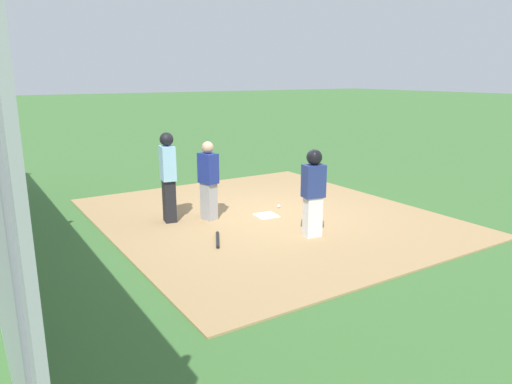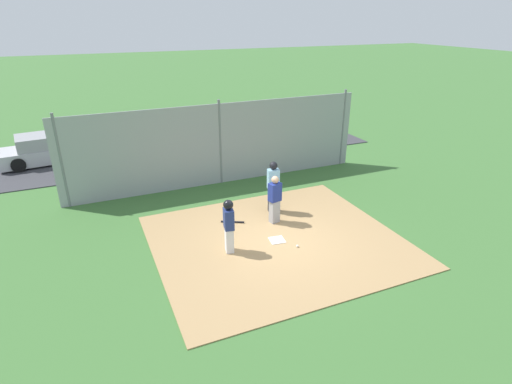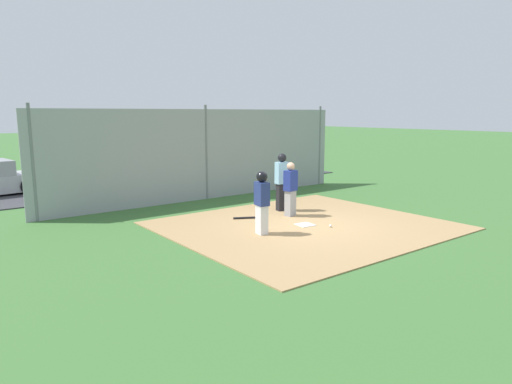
% 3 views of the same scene
% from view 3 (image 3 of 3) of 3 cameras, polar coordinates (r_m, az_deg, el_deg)
% --- Properties ---
extents(ground_plane, '(140.00, 140.00, 0.00)m').
position_cam_3_polar(ground_plane, '(12.68, 6.14, -4.25)').
color(ground_plane, '#3D6B33').
extents(dirt_infield, '(7.20, 6.40, 0.03)m').
position_cam_3_polar(dirt_infield, '(12.67, 6.14, -4.19)').
color(dirt_infield, '#A88456').
rests_on(dirt_infield, ground_plane).
extents(home_plate, '(0.49, 0.49, 0.02)m').
position_cam_3_polar(home_plate, '(12.67, 6.14, -4.08)').
color(home_plate, white).
rests_on(home_plate, dirt_infield).
extents(catcher, '(0.43, 0.33, 1.61)m').
position_cam_3_polar(catcher, '(13.60, 4.32, 0.46)').
color(catcher, '#9E9EA3').
rests_on(catcher, dirt_infield).
extents(umpire, '(0.42, 0.32, 1.80)m').
position_cam_3_polar(umpire, '(14.32, 3.24, 1.44)').
color(umpire, black).
rests_on(umpire, dirt_infield).
extents(runner, '(0.32, 0.42, 1.61)m').
position_cam_3_polar(runner, '(11.50, 0.73, -0.83)').
color(runner, silver).
rests_on(runner, dirt_infield).
extents(baseball_bat, '(0.70, 0.40, 0.06)m').
position_cam_3_polar(baseball_bat, '(13.33, -1.23, -3.23)').
color(baseball_bat, black).
rests_on(baseball_bat, dirt_infield).
extents(baseball, '(0.07, 0.07, 0.07)m').
position_cam_3_polar(baseball, '(12.52, 9.25, -4.19)').
color(baseball, white).
rests_on(baseball, dirt_infield).
extents(backstop_fence, '(12.00, 0.10, 3.35)m').
position_cam_3_polar(backstop_fence, '(16.45, -6.23, 4.66)').
color(backstop_fence, '#93999E').
rests_on(backstop_fence, ground_plane).
extents(parking_lot, '(18.00, 5.20, 0.04)m').
position_cam_3_polar(parking_lot, '(20.90, -13.10, 1.18)').
color(parking_lot, '#38383D').
rests_on(parking_lot, ground_plane).
extents(parked_car_dark, '(4.38, 2.28, 1.28)m').
position_cam_3_polar(parked_car_dark, '(22.54, -5.76, 3.53)').
color(parked_car_dark, black).
rests_on(parked_car_dark, parking_lot).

